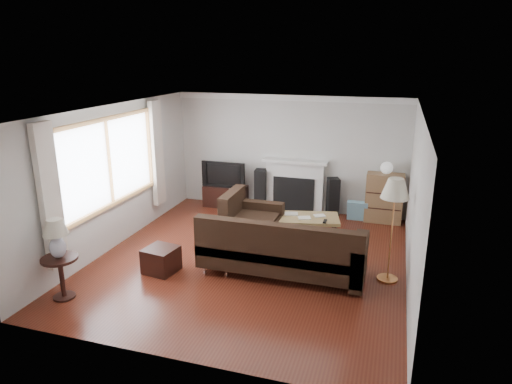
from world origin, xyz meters
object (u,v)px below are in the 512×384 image
(sectional_sofa, at_px, (283,246))
(coffee_table, at_px, (305,229))
(bookshelf, at_px, (384,198))
(side_table, at_px, (62,278))
(tv_stand, at_px, (226,196))
(floor_lamp, at_px, (392,231))

(sectional_sofa, height_order, coffee_table, sectional_sofa)
(bookshelf, relative_size, side_table, 1.63)
(tv_stand, bearing_deg, floor_lamp, -35.26)
(tv_stand, distance_m, side_table, 4.54)
(tv_stand, xyz_separation_m, side_table, (-0.75, -4.47, 0.07))
(floor_lamp, bearing_deg, coffee_table, 143.50)
(tv_stand, xyz_separation_m, sectional_sofa, (2.02, -2.81, 0.21))
(bookshelf, relative_size, floor_lamp, 0.63)
(tv_stand, relative_size, floor_lamp, 0.59)
(tv_stand, height_order, side_table, side_table)
(tv_stand, height_order, sectional_sofa, sectional_sofa)
(floor_lamp, xyz_separation_m, side_table, (-4.37, -1.91, -0.49))
(bookshelf, xyz_separation_m, side_table, (-4.19, -4.50, -0.20))
(coffee_table, height_order, floor_lamp, floor_lamp)
(bookshelf, relative_size, coffee_table, 0.84)
(bookshelf, height_order, floor_lamp, floor_lamp)
(floor_lamp, height_order, side_table, floor_lamp)
(bookshelf, xyz_separation_m, coffee_table, (-1.33, -1.47, -0.27))
(coffee_table, bearing_deg, side_table, -146.08)
(tv_stand, height_order, coffee_table, tv_stand)
(coffee_table, bearing_deg, sectional_sofa, -106.38)
(floor_lamp, bearing_deg, bookshelf, 94.01)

